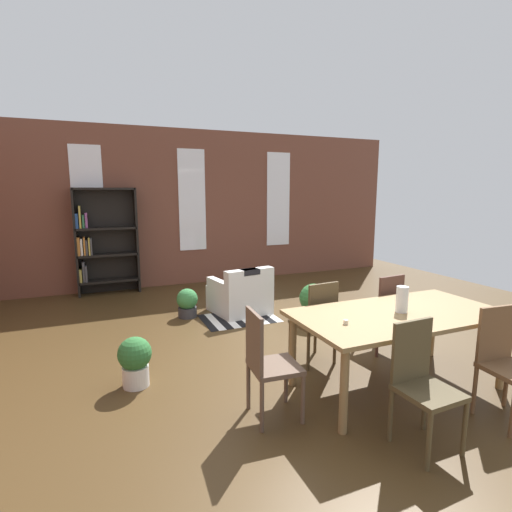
{
  "coord_description": "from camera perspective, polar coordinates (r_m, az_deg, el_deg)",
  "views": [
    {
      "loc": [
        -1.91,
        -3.78,
        1.92
      ],
      "look_at": [
        0.3,
        1.47,
        0.96
      ],
      "focal_mm": 27.43,
      "sensor_mm": 36.0,
      "label": 1
    }
  ],
  "objects": [
    {
      "name": "back_wall_brick",
      "position": [
        8.2,
        -9.39,
        6.93
      ],
      "size": [
        9.35,
        0.12,
        3.13
      ],
      "primitive_type": "cube",
      "color": "brown",
      "rests_on": "ground"
    },
    {
      "name": "window_pane_2",
      "position": [
        8.79,
        3.27,
        8.23
      ],
      "size": [
        0.55,
        0.02,
        2.04
      ],
      "primitive_type": "cube",
      "color": "white"
    },
    {
      "name": "ground_plane",
      "position": [
        4.65,
        3.75,
        -14.88
      ],
      "size": [
        10.86,
        10.86,
        0.0
      ],
      "primitive_type": "plane",
      "color": "#463219"
    },
    {
      "name": "window_pane_0",
      "position": [
        7.9,
        -23.29,
        7.33
      ],
      "size": [
        0.55,
        0.02,
        2.04
      ],
      "primitive_type": "cube",
      "color": "white"
    },
    {
      "name": "striped_rug",
      "position": [
        6.02,
        -2.45,
        -9.05
      ],
      "size": [
        1.12,
        0.79,
        0.01
      ],
      "color": "black",
      "rests_on": "ground"
    },
    {
      "name": "vase_on_table",
      "position": [
        4.02,
        20.53,
        -5.93
      ],
      "size": [
        0.11,
        0.11,
        0.25
      ],
      "primitive_type": "cylinder",
      "color": "silver",
      "rests_on": "dining_table"
    },
    {
      "name": "dining_chair_far_right",
      "position": [
        4.95,
        18.03,
        -7.5
      ],
      "size": [
        0.44,
        0.44,
        0.95
      ],
      "color": "#4F3127",
      "rests_on": "ground"
    },
    {
      "name": "dining_chair_far_left",
      "position": [
        4.42,
        8.83,
        -9.18
      ],
      "size": [
        0.44,
        0.44,
        0.95
      ],
      "color": "#4A3B25",
      "rests_on": "ground"
    },
    {
      "name": "dining_chair_head_left",
      "position": [
        3.39,
        1.59,
        -15.06
      ],
      "size": [
        0.43,
        0.43,
        0.95
      ],
      "color": "brown",
      "rests_on": "ground"
    },
    {
      "name": "potted_plant_window",
      "position": [
        5.79,
        8.41,
        -6.59
      ],
      "size": [
        0.42,
        0.42,
        0.59
      ],
      "color": "#333338",
      "rests_on": "ground"
    },
    {
      "name": "window_pane_1",
      "position": [
        8.13,
        -9.3,
        8.02
      ],
      "size": [
        0.55,
        0.02,
        2.04
      ],
      "primitive_type": "cube",
      "color": "white"
    },
    {
      "name": "bookshelf_tall",
      "position": [
        7.78,
        -21.5,
        2.05
      ],
      "size": [
        1.1,
        0.31,
        1.97
      ],
      "color": "black",
      "rests_on": "ground"
    },
    {
      "name": "potted_plant_corner",
      "position": [
        4.16,
        -17.23,
        -14.25
      ],
      "size": [
        0.33,
        0.33,
        0.5
      ],
      "color": "silver",
      "rests_on": "ground"
    },
    {
      "name": "armchair_white",
      "position": [
        6.23,
        -2.25,
        -5.76
      ],
      "size": [
        0.92,
        0.92,
        0.75
      ],
      "color": "silver",
      "rests_on": "ground"
    },
    {
      "name": "dining_chair_near_left",
      "position": [
        3.32,
        22.98,
        -16.36
      ],
      "size": [
        0.41,
        0.41,
        0.95
      ],
      "color": "#4E4228",
      "rests_on": "ground"
    },
    {
      "name": "dining_chair_near_right",
      "position": [
        4.0,
        32.56,
        -12.65
      ],
      "size": [
        0.43,
        0.43,
        0.95
      ],
      "color": "brown",
      "rests_on": "ground"
    },
    {
      "name": "potted_plant_by_shelf",
      "position": [
        6.11,
        -9.99,
        -6.71
      ],
      "size": [
        0.32,
        0.32,
        0.44
      ],
      "color": "#333338",
      "rests_on": "ground"
    },
    {
      "name": "tealight_candle_0",
      "position": [
        3.55,
        12.96,
        -9.36
      ],
      "size": [
        0.04,
        0.04,
        0.04
      ],
      "primitive_type": "cylinder",
      "color": "silver",
      "rests_on": "dining_table"
    },
    {
      "name": "dining_table",
      "position": [
        4.06,
        20.1,
        -8.71
      ],
      "size": [
        2.04,
        1.05,
        0.77
      ],
      "color": "olive",
      "rests_on": "ground"
    }
  ]
}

